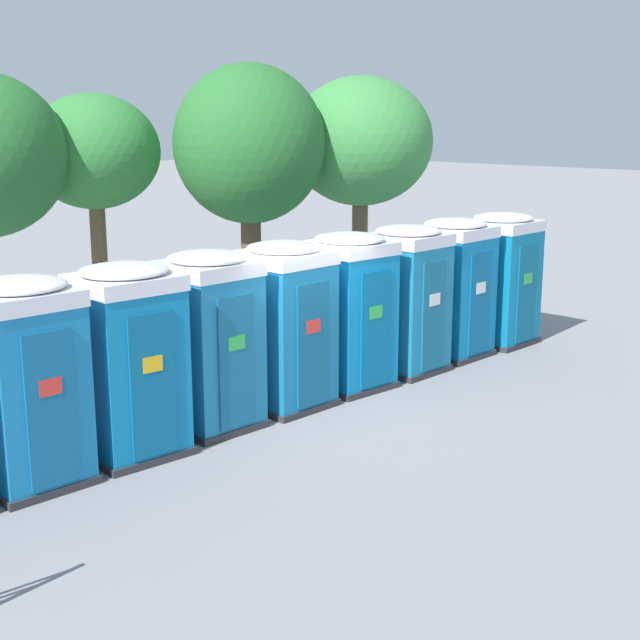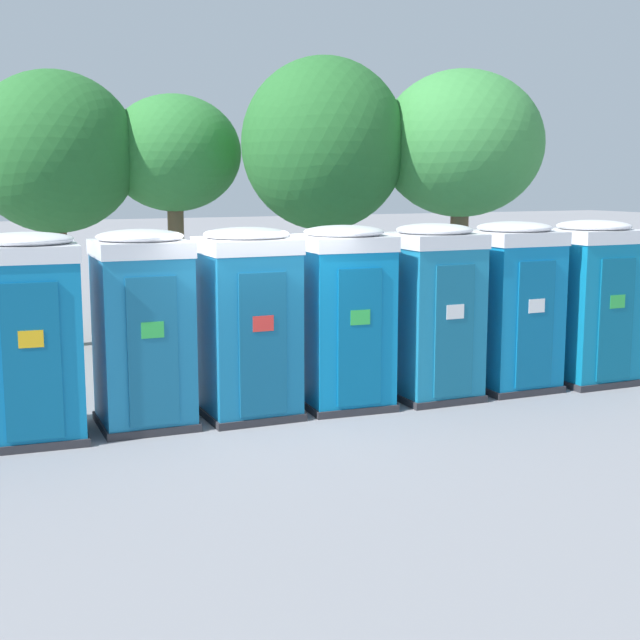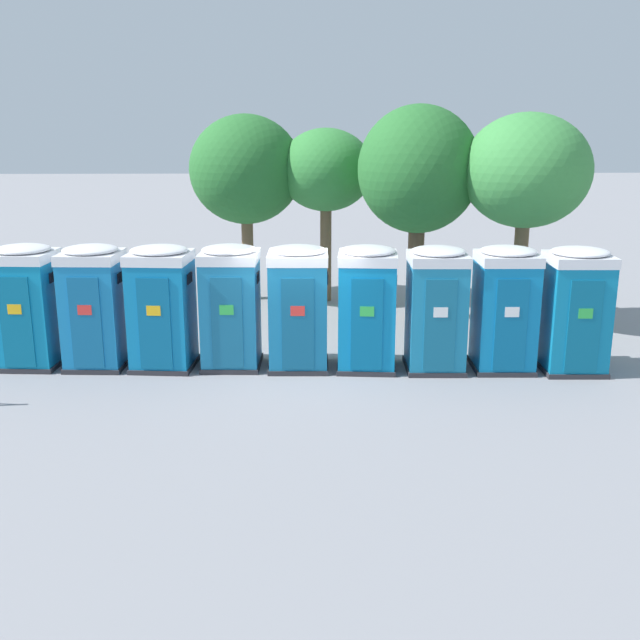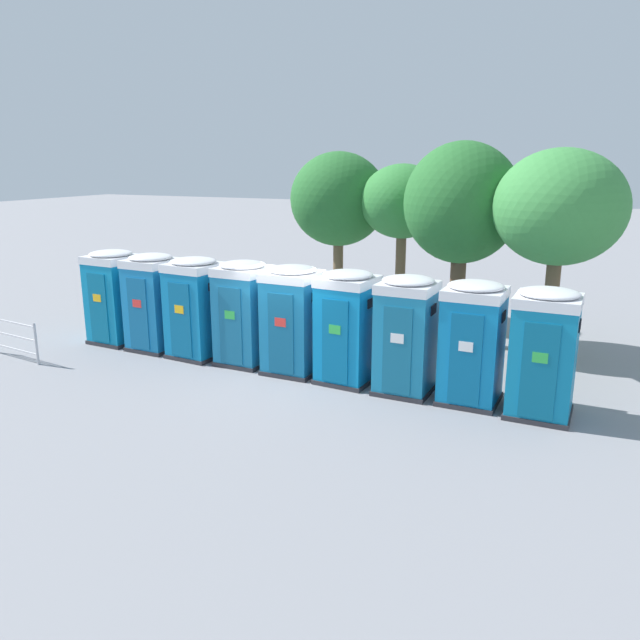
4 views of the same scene
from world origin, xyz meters
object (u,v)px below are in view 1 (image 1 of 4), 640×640
(portapotty_5, at_px, (350,310))
(portapotty_2, at_px, (128,360))
(portapotty_3, at_px, (210,340))
(portapotty_6, at_px, (407,299))
(street_tree_2, at_px, (361,143))
(portapotty_1, at_px, (26,382))
(street_tree_3, at_px, (94,154))
(portapotty_7, at_px, (454,287))
(street_tree_1, at_px, (249,146))
(portapotty_4, at_px, (286,324))
(portapotty_8, at_px, (501,278))

(portapotty_5, bearing_deg, portapotty_2, 177.51)
(portapotty_3, distance_m, portapotty_5, 2.78)
(portapotty_6, xyz_separation_m, street_tree_2, (2.63, 3.27, 2.49))
(portapotty_1, relative_size, street_tree_3, 0.53)
(portapotty_7, bearing_deg, street_tree_1, 106.09)
(portapotty_3, xyz_separation_m, portapotty_7, (5.56, -0.33, -0.00))
(portapotty_4, xyz_separation_m, street_tree_1, (2.98, 3.91, 2.47))
(portapotty_4, distance_m, portapotty_6, 2.78)
(portapotty_8, bearing_deg, street_tree_1, 121.05)
(portapotty_1, distance_m, street_tree_2, 10.31)
(portapotty_5, xyz_separation_m, street_tree_1, (1.59, 3.99, 2.47))
(portapotty_6, distance_m, street_tree_2, 4.88)
(portapotty_2, bearing_deg, street_tree_3, 58.88)
(portapotty_5, xyz_separation_m, street_tree_2, (4.02, 3.16, 2.49))
(portapotty_5, height_order, street_tree_1, street_tree_1)
(street_tree_1, xyz_separation_m, street_tree_3, (-2.21, 2.08, -0.14))
(portapotty_5, height_order, portapotty_6, same)
(portapotty_6, bearing_deg, portapotty_8, -3.51)
(portapotty_5, bearing_deg, portapotty_8, -3.85)
(portapotty_1, xyz_separation_m, portapotty_6, (6.95, -0.39, 0.00))
(portapotty_4, bearing_deg, portapotty_7, -2.82)
(portapotty_2, bearing_deg, street_tree_2, 19.96)
(portapotty_3, relative_size, street_tree_3, 0.53)
(portapotty_3, relative_size, portapotty_8, 1.00)
(portapotty_1, relative_size, portapotty_5, 1.00)
(portapotty_5, bearing_deg, portapotty_6, -4.55)
(portapotty_3, relative_size, street_tree_2, 0.49)
(portapotty_1, height_order, portapotty_7, same)
(portapotty_2, height_order, portapotty_5, same)
(portapotty_6, distance_m, street_tree_1, 4.79)
(portapotty_3, relative_size, portapotty_5, 1.00)
(portapotty_4, bearing_deg, street_tree_3, 82.65)
(portapotty_5, relative_size, portapotty_7, 1.00)
(street_tree_1, bearing_deg, portapotty_5, -111.76)
(portapotty_6, relative_size, street_tree_2, 0.49)
(portapotty_1, distance_m, portapotty_4, 4.18)
(portapotty_2, height_order, portapotty_3, same)
(street_tree_3, bearing_deg, street_tree_2, -32.13)
(portapotty_8, relative_size, street_tree_3, 0.53)
(portapotty_1, relative_size, portapotty_7, 1.00)
(street_tree_2, bearing_deg, portapotty_5, -141.86)
(portapotty_4, bearing_deg, portapotty_1, 177.30)
(portapotty_7, bearing_deg, street_tree_3, 118.74)
(portapotty_6, bearing_deg, portapotty_5, 175.45)
(portapotty_3, height_order, street_tree_1, street_tree_1)
(portapotty_3, height_order, portapotty_5, same)
(portapotty_4, distance_m, street_tree_3, 6.47)
(portapotty_2, relative_size, portapotty_4, 1.00)
(portapotty_4, height_order, portapotty_5, same)
(street_tree_1, height_order, street_tree_3, street_tree_1)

